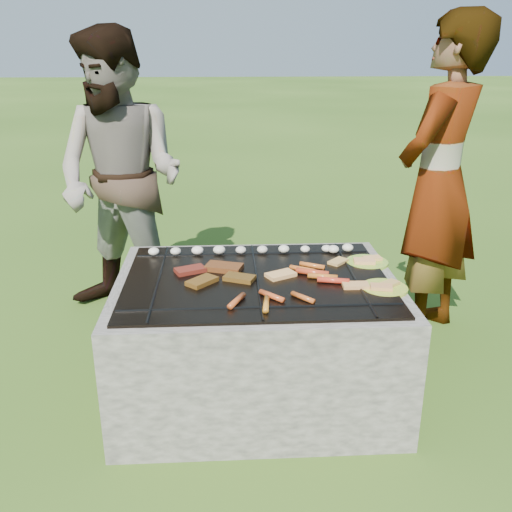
{
  "coord_description": "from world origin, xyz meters",
  "views": [
    {
      "loc": [
        -0.14,
        -2.43,
        1.62
      ],
      "look_at": [
        0.0,
        0.05,
        0.7
      ],
      "focal_mm": 40.0,
      "sensor_mm": 36.0,
      "label": 1
    }
  ],
  "objects_px": {
    "fire_pit": "(257,341)",
    "cook": "(439,184)",
    "plate_far": "(367,262)",
    "bystander": "(121,180)",
    "plate_near": "(384,288)"
  },
  "relations": [
    {
      "from": "fire_pit",
      "to": "cook",
      "type": "height_order",
      "value": "cook"
    },
    {
      "from": "plate_far",
      "to": "bystander",
      "type": "height_order",
      "value": "bystander"
    },
    {
      "from": "plate_far",
      "to": "plate_near",
      "type": "bearing_deg",
      "value": -89.97
    },
    {
      "from": "cook",
      "to": "plate_far",
      "type": "bearing_deg",
      "value": -5.81
    },
    {
      "from": "plate_near",
      "to": "cook",
      "type": "xyz_separation_m",
      "value": [
        0.48,
        0.74,
        0.29
      ]
    },
    {
      "from": "fire_pit",
      "to": "bystander",
      "type": "distance_m",
      "value": 1.35
    },
    {
      "from": "plate_far",
      "to": "plate_near",
      "type": "xyz_separation_m",
      "value": [
        0.0,
        -0.32,
        -0.0
      ]
    },
    {
      "from": "plate_far",
      "to": "bystander",
      "type": "relative_size",
      "value": 0.13
    },
    {
      "from": "plate_near",
      "to": "cook",
      "type": "relative_size",
      "value": 0.12
    },
    {
      "from": "plate_near",
      "to": "cook",
      "type": "bearing_deg",
      "value": 56.97
    },
    {
      "from": "bystander",
      "to": "cook",
      "type": "bearing_deg",
      "value": 15.04
    },
    {
      "from": "plate_far",
      "to": "cook",
      "type": "bearing_deg",
      "value": 41.23
    },
    {
      "from": "plate_far",
      "to": "plate_near",
      "type": "height_order",
      "value": "plate_far"
    },
    {
      "from": "plate_near",
      "to": "bystander",
      "type": "distance_m",
      "value": 1.73
    },
    {
      "from": "plate_near",
      "to": "fire_pit",
      "type": "bearing_deg",
      "value": 165.64
    }
  ]
}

